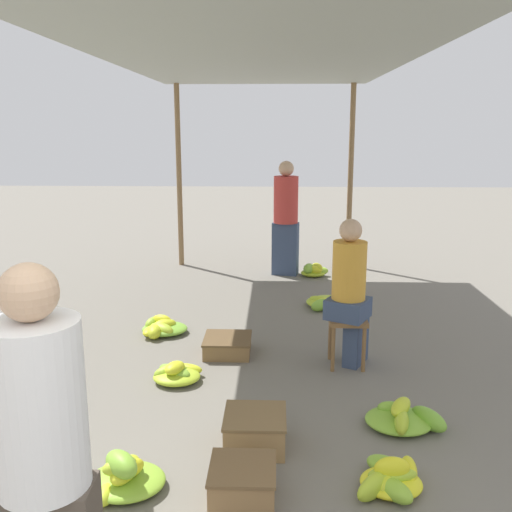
{
  "coord_description": "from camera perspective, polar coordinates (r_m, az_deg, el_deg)",
  "views": [
    {
      "loc": [
        0.18,
        -1.12,
        2.13
      ],
      "look_at": [
        0.0,
        4.01,
        0.97
      ],
      "focal_mm": 40.0,
      "sensor_mm": 36.0,
      "label": 1
    }
  ],
  "objects": [
    {
      "name": "canopy_post_back_left",
      "position": [
        8.94,
        -7.7,
        7.84
      ],
      "size": [
        0.08,
        0.08,
        2.78
      ],
      "primitive_type": "cylinder",
      "color": "olive",
      "rests_on": "ground"
    },
    {
      "name": "crate_far",
      "position": [
        4.05,
        -0.09,
        -17.03
      ],
      "size": [
        0.42,
        0.42,
        0.24
      ],
      "color": "#9E7A4C",
      "rests_on": "ground"
    },
    {
      "name": "vendor_foreground",
      "position": [
        2.48,
        -20.43,
        -18.88
      ],
      "size": [
        0.37,
        0.36,
        1.66
      ],
      "color": "#4C4238",
      "rests_on": "ground"
    },
    {
      "name": "canopy_tarp",
      "position": [
        5.15,
        -0.01,
        20.15
      ],
      "size": [
        3.03,
        7.76,
        0.04
      ],
      "primitive_type": "cube",
      "color": "#9EA399",
      "rests_on": "canopy_post_front_left"
    },
    {
      "name": "vendor_seated",
      "position": [
        5.16,
        9.43,
        -3.38
      ],
      "size": [
        0.46,
        0.46,
        1.36
      ],
      "color": "#384766",
      "rests_on": "ground"
    },
    {
      "name": "banana_pile_right_2",
      "position": [
        4.43,
        14.58,
        -15.44
      ],
      "size": [
        0.59,
        0.47,
        0.21
      ],
      "color": "#C0D12A",
      "rests_on": "ground"
    },
    {
      "name": "banana_pile_left_2",
      "position": [
        6.15,
        -9.46,
        -7.09
      ],
      "size": [
        0.48,
        0.5,
        0.18
      ],
      "color": "yellow",
      "rests_on": "ground"
    },
    {
      "name": "banana_pile_right_1",
      "position": [
        3.76,
        13.31,
        -20.85
      ],
      "size": [
        0.45,
        0.55,
        0.22
      ],
      "color": "#8CBC33",
      "rests_on": "ground"
    },
    {
      "name": "stool",
      "position": [
        5.26,
        9.1,
        -7.07
      ],
      "size": [
        0.34,
        0.34,
        0.46
      ],
      "color": "brown",
      "rests_on": "ground"
    },
    {
      "name": "canopy_post_back_right",
      "position": [
        8.88,
        9.43,
        7.76
      ],
      "size": [
        0.08,
        0.08,
        2.78
      ],
      "primitive_type": "cylinder",
      "color": "olive",
      "rests_on": "ground"
    },
    {
      "name": "crate_mid",
      "position": [
        3.55,
        -1.34,
        -21.83
      ],
      "size": [
        0.39,
        0.39,
        0.23
      ],
      "color": "olive",
      "rests_on": "ground"
    },
    {
      "name": "shopper_walking_mid",
      "position": [
        8.32,
        2.99,
        3.96
      ],
      "size": [
        0.42,
        0.42,
        1.67
      ],
      "color": "#384766",
      "rests_on": "ground"
    },
    {
      "name": "crate_near",
      "position": [
        5.56,
        -2.86,
        -8.91
      ],
      "size": [
        0.45,
        0.45,
        0.16
      ],
      "color": "brown",
      "rests_on": "ground"
    },
    {
      "name": "banana_pile_right_0",
      "position": [
        7.0,
        7.57,
        -4.58
      ],
      "size": [
        0.63,
        0.65,
        0.15
      ],
      "color": "yellow",
      "rests_on": "ground"
    },
    {
      "name": "banana_pile_left_1",
      "position": [
        5.04,
        -7.99,
        -11.55
      ],
      "size": [
        0.44,
        0.41,
        0.19
      ],
      "color": "#85B934",
      "rests_on": "ground"
    },
    {
      "name": "banana_pile_left_0",
      "position": [
        3.73,
        -13.08,
        -20.67
      ],
      "size": [
        0.48,
        0.44,
        0.28
      ],
      "color": "#ABC92D",
      "rests_on": "ground"
    },
    {
      "name": "banana_pile_right_3",
      "position": [
        8.37,
        5.81,
        -1.44
      ],
      "size": [
        0.41,
        0.37,
        0.2
      ],
      "color": "#91BE32",
      "rests_on": "ground"
    }
  ]
}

